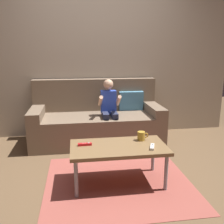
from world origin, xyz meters
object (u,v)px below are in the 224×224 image
at_px(couch, 97,121).
at_px(person_seated_on_couch, 109,108).
at_px(coffee_table, 119,149).
at_px(coffee_mug, 141,136).
at_px(game_remote_red_center, 85,144).
at_px(game_remote_white_near_edge, 152,147).

relative_size(couch, person_seated_on_couch, 2.01).
distance_m(couch, coffee_table, 1.29).
distance_m(person_seated_on_couch, coffee_mug, 1.00).
bearing_deg(couch, coffee_table, -85.56).
height_order(game_remote_red_center, coffee_mug, coffee_mug).
relative_size(person_seated_on_couch, coffee_mug, 7.98).
distance_m(couch, coffee_mug, 1.23).
distance_m(game_remote_white_near_edge, coffee_mug, 0.24).
relative_size(coffee_table, game_remote_red_center, 6.85).
bearing_deg(coffee_mug, coffee_table, -154.90).
distance_m(coffee_table, game_remote_red_center, 0.34).
distance_m(coffee_table, coffee_mug, 0.31).
bearing_deg(couch, coffee_mug, -72.40).
relative_size(couch, coffee_table, 1.96).
bearing_deg(coffee_mug, game_remote_white_near_edge, -77.71).
height_order(coffee_table, coffee_mug, coffee_mug).
xyz_separation_m(coffee_table, game_remote_white_near_edge, (0.32, -0.10, 0.05)).
bearing_deg(couch, game_remote_red_center, -100.86).
height_order(couch, coffee_mug, couch).
bearing_deg(game_remote_red_center, couch, 79.14).
bearing_deg(person_seated_on_couch, game_remote_white_near_edge, -77.64).
bearing_deg(game_remote_white_near_edge, coffee_mug, 102.29).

